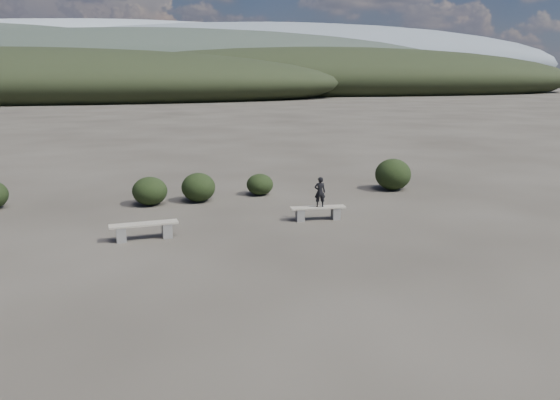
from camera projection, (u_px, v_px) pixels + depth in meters
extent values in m
plane|color=#322E27|center=(332.00, 285.00, 11.67)|extent=(1200.00, 1200.00, 0.00)
cube|color=slate|center=(121.00, 234.00, 14.66)|extent=(0.29, 0.38, 0.41)
cube|color=slate|center=(167.00, 230.00, 15.05)|extent=(0.29, 0.38, 0.41)
cube|color=gray|center=(144.00, 224.00, 14.81)|extent=(1.87, 0.59, 0.05)
cube|color=slate|center=(300.00, 215.00, 16.73)|extent=(0.25, 0.34, 0.38)
cube|color=slate|center=(336.00, 213.00, 16.92)|extent=(0.25, 0.34, 0.38)
cube|color=gray|center=(318.00, 208.00, 16.77)|extent=(1.71, 0.43, 0.05)
imported|color=black|center=(320.00, 192.00, 16.67)|extent=(0.37, 0.27, 0.93)
ellipsoid|color=black|center=(150.00, 191.00, 18.71)|extent=(1.19, 1.19, 0.98)
ellipsoid|color=black|center=(198.00, 187.00, 19.22)|extent=(1.19, 1.19, 1.02)
ellipsoid|color=black|center=(260.00, 184.00, 20.28)|extent=(0.99, 0.99, 0.79)
ellipsoid|color=black|center=(393.00, 174.00, 21.15)|extent=(1.39, 1.39, 1.21)
ellipsoid|color=black|center=(26.00, 84.00, 91.47)|extent=(110.00, 40.00, 12.00)
ellipsoid|color=black|center=(332.00, 79.00, 122.92)|extent=(120.00, 44.00, 14.00)
ellipsoid|color=#2A3329|center=(169.00, 70.00, 162.68)|extent=(190.00, 64.00, 24.00)
ellipsoid|color=slate|center=(289.00, 64.00, 309.47)|extent=(340.00, 110.00, 44.00)
ellipsoid|color=#8F98A1|center=(118.00, 62.00, 383.12)|extent=(460.00, 140.00, 56.00)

